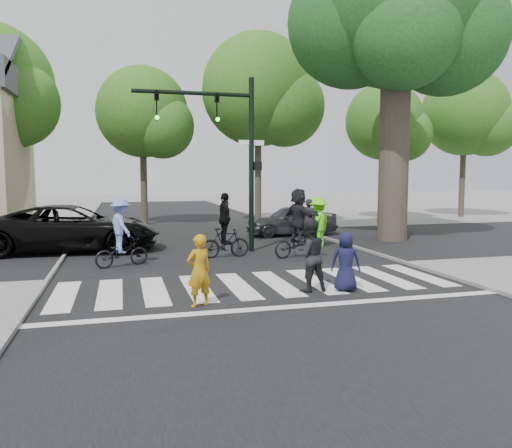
{
  "coord_description": "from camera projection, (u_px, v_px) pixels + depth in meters",
  "views": [
    {
      "loc": [
        -3.2,
        -10.65,
        2.71
      ],
      "look_at": [
        0.5,
        3.0,
        1.3
      ],
      "focal_mm": 35.0,
      "sensor_mm": 36.0,
      "label": 1
    }
  ],
  "objects": [
    {
      "name": "crosswalk",
      "position": [
        261.0,
        287.0,
        11.97
      ],
      "size": [
        10.0,
        3.85,
        0.01
      ],
      "color": "silver",
      "rests_on": "ground"
    },
    {
      "name": "pedestrian_adult",
      "position": [
        310.0,
        256.0,
        11.5
      ],
      "size": [
        0.84,
        0.66,
        1.69
      ],
      "primitive_type": "imported",
      "rotation": [
        0.0,
        0.0,
        3.17
      ],
      "color": "black",
      "rests_on": "ground"
    },
    {
      "name": "bg_tree_4",
      "position": [
        390.0,
        125.0,
        29.44
      ],
      "size": [
        4.83,
        4.6,
        8.15
      ],
      "color": "brown",
      "rests_on": "ground"
    },
    {
      "name": "car_suv",
      "position": [
        73.0,
        228.0,
        17.47
      ],
      "size": [
        6.13,
        3.15,
        1.66
      ],
      "primitive_type": "imported",
      "rotation": [
        0.0,
        0.0,
        1.5
      ],
      "color": "black",
      "rests_on": "ground"
    },
    {
      "name": "road_cross",
      "position": [
        209.0,
        246.0,
        19.02
      ],
      "size": [
        70.0,
        10.0,
        0.01
      ],
      "primitive_type": "cube",
      "color": "black",
      "rests_on": "ground"
    },
    {
      "name": "pedestrian_woman",
      "position": [
        199.0,
        271.0,
        10.18
      ],
      "size": [
        0.64,
        0.54,
        1.5
      ],
      "primitive_type": "imported",
      "rotation": [
        0.0,
        0.0,
        3.52
      ],
      "color": "#BE8411",
      "rests_on": "ground"
    },
    {
      "name": "curb_right",
      "position": [
        366.0,
        251.0,
        17.44
      ],
      "size": [
        0.1,
        70.0,
        0.1
      ],
      "primitive_type": "cube",
      "color": "gray",
      "rests_on": "ground"
    },
    {
      "name": "car_grey",
      "position": [
        291.0,
        220.0,
        22.16
      ],
      "size": [
        4.03,
        1.66,
        1.37
      ],
      "primitive_type": "imported",
      "rotation": [
        0.0,
        0.0,
        -1.56
      ],
      "color": "#313237",
      "rests_on": "ground"
    },
    {
      "name": "cyclist_left",
      "position": [
        121.0,
        237.0,
        14.59
      ],
      "size": [
        1.69,
        1.18,
        2.03
      ],
      "color": "black",
      "rests_on": "ground"
    },
    {
      "name": "cyclist_right",
      "position": [
        298.0,
        227.0,
        16.25
      ],
      "size": [
        1.88,
        1.74,
        2.26
      ],
      "color": "black",
      "rests_on": "ground"
    },
    {
      "name": "bystander_dark",
      "position": [
        308.0,
        221.0,
        19.83
      ],
      "size": [
        0.75,
        0.63,
        1.75
      ],
      "primitive_type": "imported",
      "rotation": [
        0.0,
        0.0,
        2.76
      ],
      "color": "black",
      "rests_on": "ground"
    },
    {
      "name": "ground",
      "position": [
        269.0,
        294.0,
        11.33
      ],
      "size": [
        120.0,
        120.0,
        0.0
      ],
      "primitive_type": "plane",
      "color": "gray",
      "rests_on": "ground"
    },
    {
      "name": "bg_tree_3",
      "position": [
        265.0,
        94.0,
        26.43
      ],
      "size": [
        6.3,
        6.0,
        10.2
      ],
      "color": "brown",
      "rests_on": "ground"
    },
    {
      "name": "curb_left",
      "position": [
        58.0,
        264.0,
        14.82
      ],
      "size": [
        0.1,
        70.0,
        0.1
      ],
      "primitive_type": "cube",
      "color": "gray",
      "rests_on": "ground"
    },
    {
      "name": "road_stem",
      "position": [
        225.0,
        258.0,
        16.14
      ],
      "size": [
        10.0,
        70.0,
        0.01
      ],
      "primitive_type": "cube",
      "color": "black",
      "rests_on": "ground"
    },
    {
      "name": "pedestrian_child",
      "position": [
        346.0,
        262.0,
        11.54
      ],
      "size": [
        0.81,
        0.69,
        1.4
      ],
      "primitive_type": "imported",
      "rotation": [
        0.0,
        0.0,
        2.71
      ],
      "color": "#15173A",
      "rests_on": "ground"
    },
    {
      "name": "traffic_signal",
      "position": [
        227.0,
        139.0,
        16.99
      ],
      "size": [
        4.45,
        0.29,
        6.0
      ],
      "color": "black",
      "rests_on": "ground"
    },
    {
      "name": "bg_tree_2",
      "position": [
        147.0,
        116.0,
        26.26
      ],
      "size": [
        5.04,
        4.8,
        8.4
      ],
      "color": "brown",
      "rests_on": "ground"
    },
    {
      "name": "eucalyptus",
      "position": [
        396.0,
        13.0,
        19.75
      ],
      "size": [
        8.3,
        7.2,
        13.0
      ],
      "color": "brown",
      "rests_on": "ground"
    },
    {
      "name": "cyclist_mid",
      "position": [
        225.0,
        231.0,
        16.19
      ],
      "size": [
        1.65,
        1.01,
        2.12
      ],
      "color": "black",
      "rests_on": "ground"
    },
    {
      "name": "bystander_hivis",
      "position": [
        318.0,
        223.0,
        18.43
      ],
      "size": [
        1.37,
        1.3,
        1.86
      ],
      "primitive_type": "imported",
      "rotation": [
        0.0,
        0.0,
        3.83
      ],
      "color": "#5DFF18",
      "rests_on": "ground"
    },
    {
      "name": "bg_tree_5",
      "position": [
        471.0,
        116.0,
        31.49
      ],
      "size": [
        5.67,
        5.4,
        9.3
      ],
      "color": "brown",
      "rests_on": "ground"
    }
  ]
}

